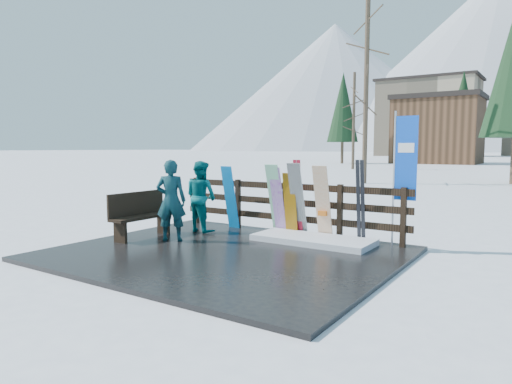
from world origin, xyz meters
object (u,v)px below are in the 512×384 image
Objects in this scene: snowboard_4 at (297,200)px; person_front at (171,200)px; bench at (140,213)px; person_back at (201,196)px; snowboard_2 at (290,204)px; snowboard_1 at (276,199)px; snowboard_5 at (323,203)px; snowboard_0 at (230,197)px; rental_flag at (403,163)px; snowboard_3 at (278,201)px.

snowboard_4 is 2.65m from person_front.
person_front is (-1.95, -1.80, 0.04)m from snowboard_4.
person_back is (0.63, 1.24, 0.29)m from bench.
snowboard_2 is at bearing 36.90° from bench.
person_front is at bearing -127.88° from snowboard_1.
snowboard_2 is 0.77m from snowboard_5.
snowboard_1 is 1.70m from person_back.
snowboard_4 is (1.79, 0.00, 0.05)m from snowboard_0.
snowboard_4 reaches higher than snowboard_1.
snowboard_5 is at bearing -175.75° from person_front.
snowboard_0 is 0.92× the size of snowboard_4.
rental_flag reaches higher than snowboard_4.
snowboard_4 is 1.01× the size of person_back.
person_front is (-1.40, -1.80, 0.06)m from snowboard_1.
person_back reaches higher than bench.
snowboard_0 is 1.81m from person_front.
snowboard_2 is at bearing -0.00° from snowboard_1.
person_back is at bearing -114.92° from snowboard_0.
snowboard_5 is at bearing 0.00° from snowboard_2.
bench is at bearing -116.11° from snowboard_0.
snowboard_2 is 0.83× the size of person_front.
person_back is at bearing 63.25° from bench.
snowboard_3 is (-0.31, 0.00, 0.06)m from snowboard_2.
snowboard_0 is at bearing -107.61° from person_back.
snowboard_1 is 1.05× the size of snowboard_3.
snowboard_4 reaches higher than snowboard_2.
snowboard_3 is at bearing -160.18° from person_front.
snowboard_2 is 0.84× the size of snowboard_4.
person_front is at bearing -153.04° from rental_flag.
snowboard_5 is 0.95× the size of person_front.
snowboard_1 is 0.98× the size of snowboard_4.
bench is at bearing -149.94° from snowboard_5.
rental_flag is 1.56× the size of person_front.
snowboard_0 is 4.02m from rental_flag.
snowboard_3 is (0.06, -0.00, -0.03)m from snowboard_1.
snowboard_0 is 1.09× the size of snowboard_2.
rental_flag is at bearing 6.69° from snowboard_2.
rental_flag is at bearing 175.77° from person_front.
bench is at bearing -139.45° from snowboard_3.
snowboard_3 is 0.58× the size of rental_flag.
rental_flag is (2.30, 0.27, 0.92)m from snowboard_2.
snowboard_2 is at bearing 180.00° from snowboard_5.
snowboard_5 is at bearing -158.51° from person_back.
snowboard_4 is 0.63× the size of rental_flag.
snowboard_3 is (1.30, -0.00, 0.00)m from snowboard_0.
person_front is (-1.77, -1.80, 0.15)m from snowboard_2.
rental_flag is (4.86, 2.19, 1.09)m from bench.
snowboard_4 is (0.49, 0.00, 0.05)m from snowboard_3.
snowboard_5 is (2.38, -0.00, 0.03)m from snowboard_0.
rental_flag is (1.54, 0.27, 0.83)m from snowboard_5.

